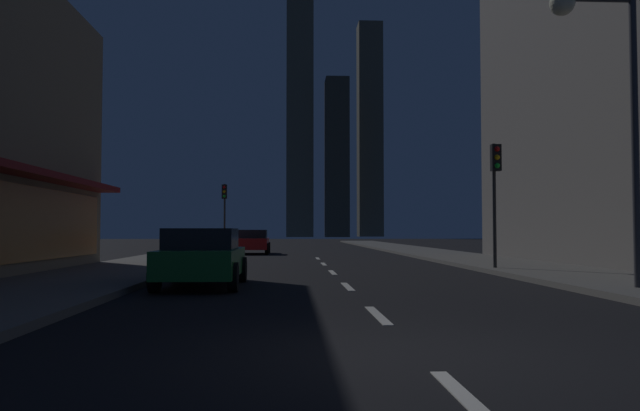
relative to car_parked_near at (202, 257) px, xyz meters
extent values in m
cube|color=black|center=(3.60, 23.46, -0.79)|extent=(78.00, 136.00, 0.10)
cube|color=#605E59|center=(10.60, 23.46, -0.67)|extent=(4.00, 76.00, 0.15)
cube|color=#605E59|center=(-3.40, 23.46, -0.67)|extent=(4.00, 76.00, 0.15)
cube|color=silver|center=(3.60, -10.54, -0.73)|extent=(0.16, 2.20, 0.01)
cube|color=silver|center=(3.60, -5.34, -0.73)|extent=(0.16, 2.20, 0.01)
cube|color=silver|center=(3.60, -0.14, -0.73)|extent=(0.16, 2.20, 0.01)
cube|color=silver|center=(3.60, 5.06, -0.73)|extent=(0.16, 2.20, 0.01)
cube|color=silver|center=(3.60, 10.26, -0.73)|extent=(0.16, 2.20, 0.01)
cube|color=silver|center=(3.60, 15.46, -0.73)|extent=(0.16, 2.20, 0.01)
cube|color=brown|center=(4.66, 125.12, 37.48)|extent=(6.06, 6.83, 76.44)
cube|color=#3A372B|center=(12.99, 122.71, 17.08)|extent=(5.20, 6.67, 35.64)
cube|color=#534F3E|center=(22.03, 134.35, 25.42)|extent=(5.86, 5.95, 52.32)
cube|color=#1E722D|center=(0.00, 0.05, -0.13)|extent=(1.80, 4.20, 0.65)
cube|color=black|center=(0.00, -0.15, 0.43)|extent=(1.64, 2.00, 0.55)
cylinder|color=black|center=(-0.88, 1.45, -0.40)|extent=(0.22, 0.68, 0.68)
cylinder|color=black|center=(0.88, 1.45, -0.40)|extent=(0.22, 0.68, 0.68)
cylinder|color=black|center=(-0.88, -1.35, -0.40)|extent=(0.22, 0.68, 0.68)
cylinder|color=black|center=(0.88, -1.35, -0.40)|extent=(0.22, 0.68, 0.68)
sphere|color=white|center=(-0.55, 2.10, -0.08)|extent=(0.18, 0.18, 0.18)
sphere|color=white|center=(0.55, 2.10, -0.08)|extent=(0.18, 0.18, 0.18)
cube|color=#B21919|center=(0.00, 22.07, -0.13)|extent=(1.80, 4.20, 0.65)
cube|color=black|center=(0.00, 21.87, 0.43)|extent=(1.64, 2.00, 0.55)
cylinder|color=black|center=(-0.88, 23.47, -0.40)|extent=(0.22, 0.68, 0.68)
cylinder|color=black|center=(0.88, 23.47, -0.40)|extent=(0.22, 0.68, 0.68)
cylinder|color=black|center=(-0.88, 20.67, -0.40)|extent=(0.22, 0.68, 0.68)
cylinder|color=black|center=(0.88, 20.67, -0.40)|extent=(0.22, 0.68, 0.68)
sphere|color=white|center=(-0.55, 24.12, -0.08)|extent=(0.18, 0.18, 0.18)
sphere|color=white|center=(0.55, 24.12, -0.08)|extent=(0.18, 0.18, 0.18)
cylinder|color=red|center=(-2.30, 7.96, -0.32)|extent=(0.22, 0.22, 0.55)
sphere|color=red|center=(-2.30, 7.96, -0.04)|extent=(0.21, 0.21, 0.21)
cylinder|color=red|center=(-2.30, 7.96, -0.56)|extent=(0.30, 0.30, 0.06)
cylinder|color=red|center=(-2.46, 7.96, -0.29)|extent=(0.10, 0.10, 0.10)
cylinder|color=red|center=(-2.14, 7.96, -0.29)|extent=(0.10, 0.10, 0.10)
cylinder|color=#2D2D2D|center=(9.10, 5.09, 1.51)|extent=(0.12, 0.12, 4.20)
cube|color=black|center=(9.10, 4.89, 3.11)|extent=(0.32, 0.24, 0.90)
sphere|color=red|center=(9.10, 4.76, 3.39)|extent=(0.18, 0.18, 0.18)
sphere|color=#F2B20C|center=(9.10, 4.76, 3.11)|extent=(0.18, 0.18, 0.18)
sphere|color=#19D833|center=(9.10, 4.76, 2.83)|extent=(0.18, 0.18, 0.18)
cylinder|color=#2D2D2D|center=(-1.90, 23.78, 1.51)|extent=(0.12, 0.12, 4.20)
cube|color=black|center=(-1.90, 23.58, 3.11)|extent=(0.32, 0.24, 0.90)
sphere|color=red|center=(-1.90, 23.45, 3.39)|extent=(0.18, 0.18, 0.18)
sphere|color=#F2B20C|center=(-1.90, 23.45, 3.11)|extent=(0.18, 0.18, 0.18)
sphere|color=#19D833|center=(-1.90, 23.45, 2.83)|extent=(0.18, 0.18, 0.18)
cylinder|color=#38383D|center=(9.80, -2.25, 2.66)|extent=(0.16, 0.16, 6.50)
sphere|color=#FCF7CC|center=(8.20, -2.25, 5.71)|extent=(0.56, 0.56, 0.56)
camera|label=1|loc=(2.13, -15.49, 0.65)|focal=34.75mm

